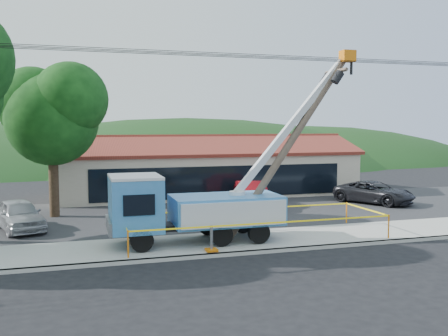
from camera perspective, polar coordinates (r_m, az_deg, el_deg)
The scene contains 15 objects.
ground at distance 18.96m, azimuth 1.84°, elevation -11.63°, with size 120.00×120.00×0.00m, color black.
curb at distance 20.87m, azimuth -0.02°, elevation -9.86°, with size 60.00×0.25×0.15m, color #ABAAA0.
sidewalk at distance 22.64m, azimuth -1.41°, elevation -8.67°, with size 60.00×4.00×0.15m, color #ABAAA0.
parking_lot at distance 30.27m, azimuth -5.42°, elevation -5.25°, with size 60.00×12.00×0.10m, color #28282B.
strip_mall at distance 38.63m, azimuth -1.94°, elevation -0.27°, with size 22.50×8.53×4.67m.
tree_lot at distance 30.26m, azimuth -19.09°, elevation 6.21°, with size 6.30×5.60×8.94m.
hill_west at distance 73.01m, azimuth -23.88°, elevation 0.31°, with size 78.40×56.00×28.00m, color #1A3C16.
hill_center at distance 74.13m, azimuth -4.34°, elevation 0.79°, with size 89.60×64.00×32.00m, color #1A3C16.
hill_east at distance 80.79m, azimuth 9.66°, elevation 1.08°, with size 72.80×52.00×26.00m, color #1A3C16.
utility_truck at distance 22.39m, azimuth -3.67°, elevation -4.31°, with size 11.60×4.15×8.76m.
leaning_pole at distance 23.67m, azimuth 8.04°, elevation 3.57°, with size 6.16×1.99×8.71m.
caution_tape at distance 23.34m, azimuth 3.42°, elevation -6.02°, with size 12.01×3.81×1.10m.
car_silver at distance 27.45m, azimuth -22.31°, elevation -6.78°, with size 1.84×4.58×1.56m, color #A0A2A7.
car_red at distance 32.51m, azimuth 3.19°, elevation -4.62°, with size 1.73×4.95×1.63m, color maroon.
car_dark at distance 35.43m, azimuth 16.75°, elevation -4.03°, with size 2.47×5.35×1.49m, color black.
Camera 1 is at (-5.78, -17.23, 5.43)m, focal length 40.00 mm.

